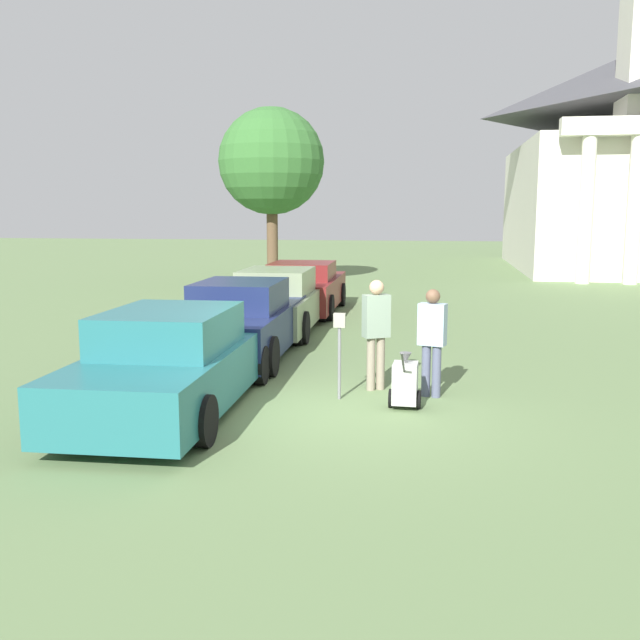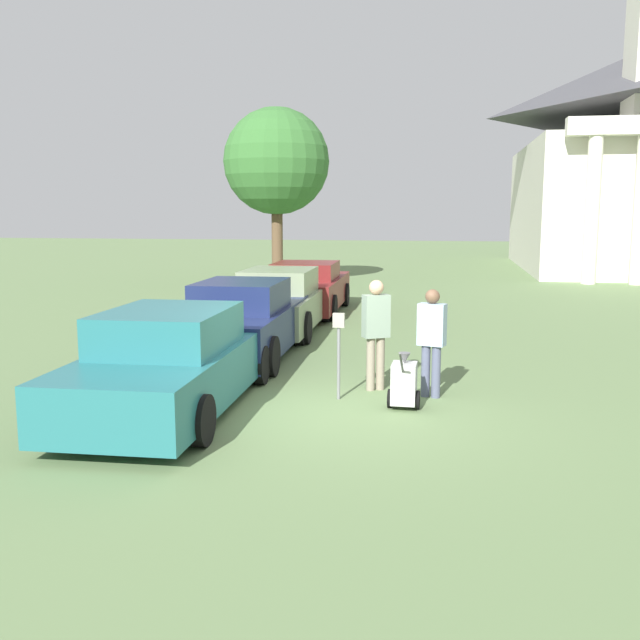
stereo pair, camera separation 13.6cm
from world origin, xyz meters
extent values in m
plane|color=#607A4C|center=(0.00, 0.00, 0.00)|extent=(120.00, 120.00, 0.00)
cube|color=#23666B|center=(-2.28, -0.15, 0.56)|extent=(2.03, 5.27, 0.76)
cube|color=#23666B|center=(-2.27, -0.36, 1.22)|extent=(1.72, 2.24, 0.58)
cylinder|color=black|center=(-3.25, 1.44, 0.33)|extent=(0.20, 0.66, 0.66)
cylinder|color=black|center=(-1.40, 1.49, 0.33)|extent=(0.20, 0.66, 0.66)
cylinder|color=black|center=(-3.16, -1.79, 0.33)|extent=(0.20, 0.66, 0.66)
cylinder|color=black|center=(-1.31, -1.74, 0.33)|extent=(0.20, 0.66, 0.66)
cube|color=#19234C|center=(-2.28, 3.57, 0.60)|extent=(1.92, 4.88, 0.80)
cube|color=#19234C|center=(-2.27, 3.38, 1.28)|extent=(1.63, 2.07, 0.56)
cylinder|color=black|center=(-3.20, 5.04, 0.36)|extent=(0.20, 0.73, 0.72)
cylinder|color=black|center=(-1.44, 5.09, 0.36)|extent=(0.20, 0.73, 0.72)
cylinder|color=black|center=(-3.12, 2.05, 0.36)|extent=(0.20, 0.73, 0.72)
cylinder|color=black|center=(-1.36, 2.10, 0.36)|extent=(0.20, 0.73, 0.72)
cube|color=gray|center=(-2.28, 6.81, 0.57)|extent=(1.93, 5.19, 0.75)
cube|color=gray|center=(-2.27, 6.60, 1.24)|extent=(1.63, 2.20, 0.58)
cylinder|color=black|center=(-3.20, 8.38, 0.36)|extent=(0.20, 0.73, 0.73)
cylinder|color=black|center=(-1.45, 8.43, 0.36)|extent=(0.20, 0.73, 0.73)
cylinder|color=black|center=(-3.11, 5.19, 0.36)|extent=(0.20, 0.73, 0.73)
cylinder|color=black|center=(-1.36, 5.24, 0.36)|extent=(0.20, 0.73, 0.73)
cube|color=maroon|center=(-2.28, 10.08, 0.59)|extent=(2.08, 4.96, 0.80)
cube|color=maroon|center=(-2.27, 9.89, 1.22)|extent=(1.76, 2.11, 0.46)
cylinder|color=black|center=(-3.27, 11.58, 0.35)|extent=(0.20, 0.71, 0.71)
cylinder|color=black|center=(-1.37, 11.63, 0.35)|extent=(0.20, 0.71, 0.71)
cylinder|color=black|center=(-3.19, 8.54, 0.35)|extent=(0.20, 0.71, 0.71)
cylinder|color=black|center=(-1.29, 8.59, 0.35)|extent=(0.20, 0.71, 0.71)
cylinder|color=slate|center=(0.04, 0.76, 0.57)|extent=(0.05, 0.05, 1.13)
cube|color=gray|center=(0.04, 0.76, 1.24)|extent=(0.18, 0.09, 0.22)
cylinder|color=gray|center=(0.62, 1.48, 0.44)|extent=(0.14, 0.14, 0.88)
cylinder|color=gray|center=(0.47, 1.40, 0.44)|extent=(0.14, 0.14, 0.88)
cube|color=gray|center=(0.54, 1.44, 1.22)|extent=(0.47, 0.39, 0.69)
sphere|color=tan|center=(0.54, 1.44, 1.69)|extent=(0.24, 0.24, 0.24)
cylinder|color=#515670|center=(1.52, 1.12, 0.41)|extent=(0.14, 0.14, 0.83)
cylinder|color=#515670|center=(1.36, 1.17, 0.41)|extent=(0.14, 0.14, 0.83)
cube|color=#99B2CC|center=(1.44, 1.14, 1.16)|extent=(0.47, 0.33, 0.66)
sphere|color=brown|center=(1.44, 1.14, 1.60)|extent=(0.22, 0.22, 0.22)
cube|color=#B2B2AD|center=(1.07, 0.41, 0.38)|extent=(0.37, 0.45, 0.60)
cone|color=#59595B|center=(1.07, 0.41, 0.76)|extent=(0.18, 0.18, 0.16)
cylinder|color=#4C4C4C|center=(1.05, -0.06, 0.78)|extent=(0.05, 0.59, 0.43)
cylinder|color=black|center=(0.86, 0.41, 0.14)|extent=(0.06, 0.28, 0.28)
cylinder|color=black|center=(1.28, 0.40, 0.14)|extent=(0.06, 0.28, 0.28)
cube|color=silver|center=(10.01, 27.93, 3.05)|extent=(9.08, 14.77, 6.10)
pyramid|color=#424247|center=(10.01, 27.93, 8.85)|extent=(9.26, 15.07, 2.75)
cylinder|color=silver|center=(7.28, 19.94, 2.90)|extent=(0.56, 0.56, 5.80)
cylinder|color=silver|center=(9.10, 19.94, 2.90)|extent=(0.56, 0.56, 5.80)
cylinder|color=brown|center=(-4.96, 17.73, 1.53)|extent=(0.44, 0.44, 3.05)
sphere|color=#33662D|center=(-4.96, 17.73, 4.81)|extent=(4.14, 4.14, 4.14)
camera|label=1|loc=(1.49, -9.94, 2.91)|focal=40.00mm
camera|label=2|loc=(1.62, -9.92, 2.91)|focal=40.00mm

